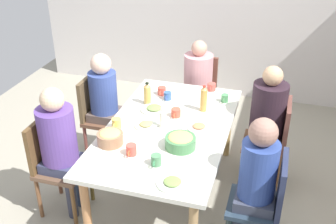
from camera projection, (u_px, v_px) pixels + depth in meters
ground_plane at (168, 193)px, 4.00m from camera, size 5.80×5.80×0.00m
wall_left at (219, 1)px, 5.38m from camera, size 0.12×5.08×2.60m
dining_table at (168, 134)px, 3.67m from camera, size 1.84×1.06×0.75m
chair_0 at (199, 90)px, 4.84m from camera, size 0.40×0.40×0.90m
person_0 at (198, 79)px, 4.68m from camera, size 0.33×0.33×1.15m
chair_1 at (54, 161)px, 3.59m from camera, size 0.40×0.40×0.90m
person_1 at (59, 141)px, 3.46m from camera, size 0.31×0.31×1.23m
chair_2 at (273, 139)px, 3.91m from camera, size 0.40×0.40×0.90m
person_2 at (266, 116)px, 3.82m from camera, size 0.32×0.32×1.25m
chair_3 at (98, 113)px, 4.36m from camera, size 0.40×0.40×0.90m
person_3 at (105, 97)px, 4.25m from camera, size 0.30×0.30×1.18m
chair_4 at (265, 200)px, 3.14m from camera, size 0.40×0.40×0.90m
person_4 at (256, 176)px, 3.06m from camera, size 0.30×0.30×1.22m
plate_0 at (146, 125)px, 3.64m from camera, size 0.20×0.20×0.04m
plate_1 at (199, 127)px, 3.61m from camera, size 0.20×0.20×0.04m
plate_2 at (172, 183)px, 2.93m from camera, size 0.23×0.23×0.04m
plate_3 at (154, 109)px, 3.90m from camera, size 0.26×0.26×0.04m
bowl_0 at (180, 141)px, 3.32m from camera, size 0.25×0.25×0.11m
bowl_1 at (110, 137)px, 3.37m from camera, size 0.22×0.22×0.12m
cup_0 at (211, 87)px, 4.27m from camera, size 0.12×0.09×0.08m
cup_1 at (167, 96)px, 4.08m from camera, size 0.11×0.07×0.08m
cup_2 at (131, 150)px, 3.24m from camera, size 0.12×0.08×0.09m
cup_3 at (156, 160)px, 3.12m from camera, size 0.12×0.08×0.09m
cup_4 at (176, 113)px, 3.78m from camera, size 0.12×0.09×0.08m
cup_5 at (225, 98)px, 4.04m from camera, size 0.11×0.07×0.08m
cup_6 at (162, 91)px, 4.18m from camera, size 0.12×0.08×0.08m
cup_7 at (116, 123)px, 3.60m from camera, size 0.12×0.08×0.09m
bottle_0 at (204, 99)px, 3.84m from camera, size 0.06×0.06×0.26m
bottle_1 at (147, 94)px, 3.97m from camera, size 0.07×0.07×0.23m
bottle_2 at (162, 118)px, 3.59m from camera, size 0.05×0.05×0.19m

